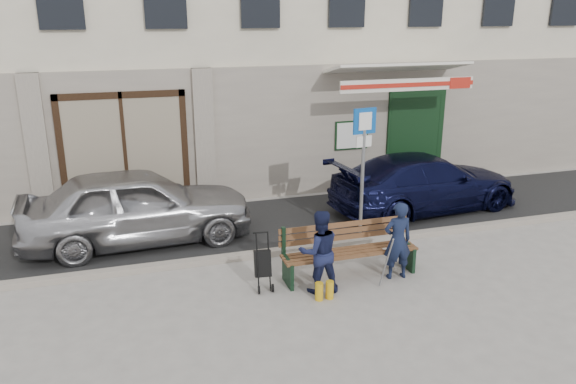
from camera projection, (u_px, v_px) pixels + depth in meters
name	position (u px, v px, depth m)	size (l,w,h in m)	color
ground	(337.00, 285.00, 9.46)	(80.00, 80.00, 0.00)	#9E9991
asphalt_lane	(284.00, 222.00, 12.28)	(60.00, 3.20, 0.01)	#282828
curb	(308.00, 248.00, 10.81)	(60.00, 0.18, 0.12)	#9E9384
car_silver	(137.00, 206.00, 11.03)	(1.80, 4.47, 1.52)	#A6A6AA
car_navy	(425.00, 182.00, 12.91)	(1.85, 4.54, 1.32)	black
parking_sign	(363.00, 153.00, 10.84)	(0.49, 0.11, 2.67)	gray
bench	(347.00, 252.00, 9.66)	(2.40, 1.17, 0.98)	brown
man	(398.00, 241.00, 9.55)	(0.50, 0.33, 1.37)	#131B36
woman	(319.00, 251.00, 9.07)	(0.68, 0.53, 1.40)	#161B3D
stroller	(263.00, 265.00, 9.25)	(0.30, 0.41, 0.95)	black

